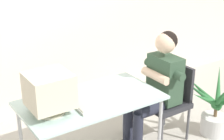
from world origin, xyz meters
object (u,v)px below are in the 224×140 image
(desk, at_px, (91,104))
(potted_plant, at_px, (216,109))
(crt_monitor, at_px, (50,91))
(keyboard, at_px, (79,103))
(person_seated, at_px, (157,84))
(office_chair, at_px, (169,97))

(desk, xyz_separation_m, potted_plant, (1.50, -0.32, -0.35))
(crt_monitor, height_order, keyboard, crt_monitor)
(person_seated, bearing_deg, keyboard, 179.38)
(keyboard, relative_size, office_chair, 0.55)
(desk, xyz_separation_m, person_seated, (0.81, -0.04, 0.04))
(person_seated, relative_size, potted_plant, 1.44)
(person_seated, distance_m, potted_plant, 0.84)
(desk, distance_m, office_chair, 1.02)
(crt_monitor, distance_m, office_chair, 1.51)
(crt_monitor, distance_m, keyboard, 0.36)
(potted_plant, bearing_deg, person_seated, 158.23)
(desk, xyz_separation_m, crt_monitor, (-0.44, -0.05, 0.28))
(desk, height_order, potted_plant, potted_plant)
(office_chair, bearing_deg, potted_plant, -28.97)
(crt_monitor, bearing_deg, desk, 6.02)
(desk, bearing_deg, potted_plant, -11.99)
(desk, bearing_deg, person_seated, -3.04)
(desk, relative_size, potted_plant, 1.54)
(desk, relative_size, keyboard, 2.87)
(keyboard, xyz_separation_m, person_seated, (0.95, -0.01, -0.03))
(crt_monitor, bearing_deg, potted_plant, -7.99)
(potted_plant, bearing_deg, desk, 168.01)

